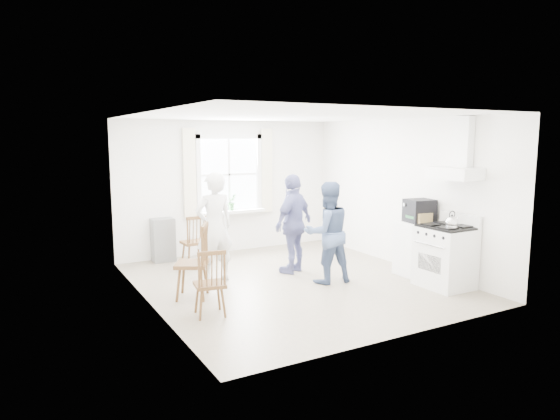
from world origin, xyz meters
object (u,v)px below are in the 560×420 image
object	(u,v)px
windsor_chair_b	(211,276)
person_right	(294,224)
stereo_stack	(419,211)
person_left	(214,227)
windsor_chair_c	(200,253)
person_mid	(327,232)
gas_stove	(445,256)
windsor_chair_a	(196,235)
low_cabinet	(415,249)

from	to	relation	value
windsor_chair_b	person_right	bearing A→B (deg)	34.06
windsor_chair_b	person_right	size ratio (longest dim) A/B	0.53
stereo_stack	person_left	world-z (taller)	person_left
windsor_chair_c	person_mid	size ratio (longest dim) A/B	0.68
stereo_stack	gas_stove	bearing A→B (deg)	-98.29
gas_stove	person_right	distance (m)	2.47
stereo_stack	windsor_chair_b	distance (m)	3.75
gas_stove	person_left	distance (m)	3.60
windsor_chair_b	person_left	world-z (taller)	person_left
gas_stove	person_mid	world-z (taller)	person_mid
gas_stove	windsor_chair_a	size ratio (longest dim) A/B	1.21
gas_stove	person_left	size ratio (longest dim) A/B	0.64
windsor_chair_c	gas_stove	bearing A→B (deg)	-21.01
windsor_chair_c	person_right	world-z (taller)	person_right
windsor_chair_c	person_mid	world-z (taller)	person_mid
low_cabinet	windsor_chair_b	size ratio (longest dim) A/B	1.01
stereo_stack	windsor_chair_b	size ratio (longest dim) A/B	0.53
person_left	person_right	size ratio (longest dim) A/B	1.04
person_left	windsor_chair_b	bearing A→B (deg)	62.84
low_cabinet	person_right	xyz separation A→B (m)	(-1.66, 1.16, 0.39)
windsor_chair_a	windsor_chair_c	bearing A→B (deg)	-107.59
person_mid	person_right	world-z (taller)	person_right
windsor_chair_c	person_left	world-z (taller)	person_left
stereo_stack	person_mid	xyz separation A→B (m)	(-1.53, 0.41, -0.29)
person_mid	person_right	distance (m)	0.79
windsor_chair_c	person_right	xyz separation A→B (m)	(1.86, 0.53, 0.18)
stereo_stack	person_right	bearing A→B (deg)	144.91
gas_stove	stereo_stack	bearing A→B (deg)	81.71
low_cabinet	windsor_chair_c	world-z (taller)	windsor_chair_c
gas_stove	windsor_chair_c	bearing A→B (deg)	158.99
stereo_stack	person_left	xyz separation A→B (m)	(-3.05, 1.34, -0.22)
windsor_chair_b	windsor_chair_c	world-z (taller)	windsor_chair_c
windsor_chair_c	person_left	bearing A→B (deg)	54.11
windsor_chair_c	person_mid	bearing A→B (deg)	-6.80
person_left	person_right	xyz separation A→B (m)	(1.37, -0.15, -0.04)
windsor_chair_b	person_right	distance (m)	2.46
windsor_chair_a	windsor_chair_c	xyz separation A→B (m)	(-0.53, -1.67, 0.09)
person_mid	person_right	xyz separation A→B (m)	(-0.16, 0.77, 0.04)
windsor_chair_a	windsor_chair_c	world-z (taller)	windsor_chair_c
low_cabinet	windsor_chair_a	world-z (taller)	windsor_chair_a
low_cabinet	windsor_chair_c	xyz separation A→B (m)	(-3.52, 0.63, 0.21)
windsor_chair_a	stereo_stack	bearing A→B (deg)	-37.60
windsor_chair_a	windsor_chair_c	distance (m)	1.76
person_left	person_right	distance (m)	1.38
low_cabinet	windsor_chair_c	size ratio (longest dim) A/B	0.83
gas_stove	stereo_stack	distance (m)	0.91
windsor_chair_b	person_left	xyz separation A→B (m)	(0.65, 1.52, 0.33)
windsor_chair_a	windsor_chair_c	size ratio (longest dim) A/B	0.86
gas_stove	windsor_chair_b	world-z (taller)	gas_stove
person_right	person_left	bearing A→B (deg)	-32.98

